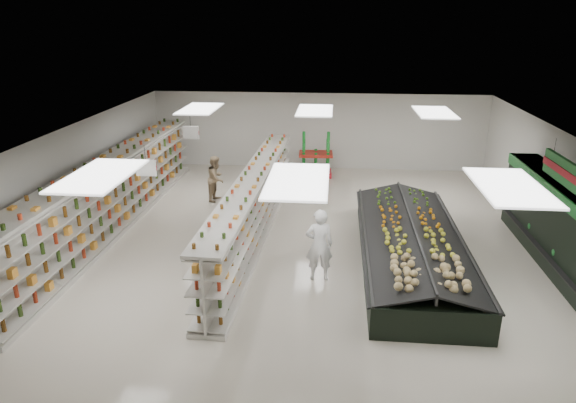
# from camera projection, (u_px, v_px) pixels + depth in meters

# --- Properties ---
(floor) EXTENTS (16.00, 16.00, 0.00)m
(floor) POSITION_uv_depth(u_px,v_px,m) (307.00, 244.00, 14.80)
(floor) COLOR beige
(floor) RESTS_ON ground
(ceiling) EXTENTS (14.00, 16.00, 0.02)m
(ceiling) POSITION_uv_depth(u_px,v_px,m) (309.00, 135.00, 13.72)
(ceiling) COLOR white
(ceiling) RESTS_ON wall_back
(wall_back) EXTENTS (14.00, 0.02, 3.20)m
(wall_back) POSITION_uv_depth(u_px,v_px,m) (318.00, 131.00, 21.75)
(wall_back) COLOR silver
(wall_back) RESTS_ON floor
(wall_front) EXTENTS (14.00, 0.02, 3.20)m
(wall_front) POSITION_uv_depth(u_px,v_px,m) (275.00, 384.00, 6.77)
(wall_front) COLOR silver
(wall_front) RESTS_ON floor
(wall_left) EXTENTS (0.02, 16.00, 3.20)m
(wall_left) POSITION_uv_depth(u_px,v_px,m) (67.00, 184.00, 14.86)
(wall_left) COLOR silver
(wall_left) RESTS_ON floor
(wall_right) EXTENTS (0.02, 16.00, 3.20)m
(wall_right) POSITION_uv_depth(u_px,v_px,m) (570.00, 199.00, 13.66)
(wall_right) COLOR silver
(wall_right) RESTS_ON floor
(produce_wall_case) EXTENTS (0.93, 8.00, 2.20)m
(produce_wall_case) POSITION_uv_depth(u_px,v_px,m) (573.00, 233.00, 12.42)
(produce_wall_case) COLOR black
(produce_wall_case) RESTS_ON floor
(aisle_sign_near) EXTENTS (0.52, 0.06, 0.75)m
(aisle_sign_near) POSITION_uv_depth(u_px,v_px,m) (146.00, 168.00, 12.32)
(aisle_sign_near) COLOR white
(aisle_sign_near) RESTS_ON ceiling
(aisle_sign_far) EXTENTS (0.52, 0.06, 0.75)m
(aisle_sign_far) POSITION_uv_depth(u_px,v_px,m) (191.00, 133.00, 16.07)
(aisle_sign_far) COLOR white
(aisle_sign_far) RESTS_ON ceiling
(hortifruti_banner) EXTENTS (0.12, 3.20, 0.95)m
(hortifruti_banner) POSITION_uv_depth(u_px,v_px,m) (572.00, 177.00, 11.96)
(hortifruti_banner) COLOR #1F772E
(hortifruti_banner) RESTS_ON ceiling
(gondola_left) EXTENTS (1.14, 12.61, 2.18)m
(gondola_left) POSITION_uv_depth(u_px,v_px,m) (112.00, 197.00, 15.58)
(gondola_left) COLOR silver
(gondola_left) RESTS_ON floor
(gondola_center) EXTENTS (1.16, 10.81, 1.87)m
(gondola_center) POSITION_uv_depth(u_px,v_px,m) (254.00, 208.00, 15.11)
(gondola_center) COLOR silver
(gondola_center) RESTS_ON floor
(produce_island) EXTENTS (2.71, 7.38, 1.10)m
(produce_island) POSITION_uv_depth(u_px,v_px,m) (411.00, 245.00, 13.54)
(produce_island) COLOR black
(produce_island) RESTS_ON floor
(soda_endcap) EXTENTS (1.39, 0.98, 1.73)m
(soda_endcap) POSITION_uv_depth(u_px,v_px,m) (316.00, 156.00, 20.87)
(soda_endcap) COLOR red
(soda_endcap) RESTS_ON floor
(shopper_main) EXTENTS (0.73, 0.54, 1.85)m
(shopper_main) POSITION_uv_depth(u_px,v_px,m) (319.00, 245.00, 12.51)
(shopper_main) COLOR white
(shopper_main) RESTS_ON floor
(shopper_background) EXTENTS (0.62, 0.86, 1.62)m
(shopper_background) POSITION_uv_depth(u_px,v_px,m) (216.00, 178.00, 18.06)
(shopper_background) COLOR tan
(shopper_background) RESTS_ON floor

